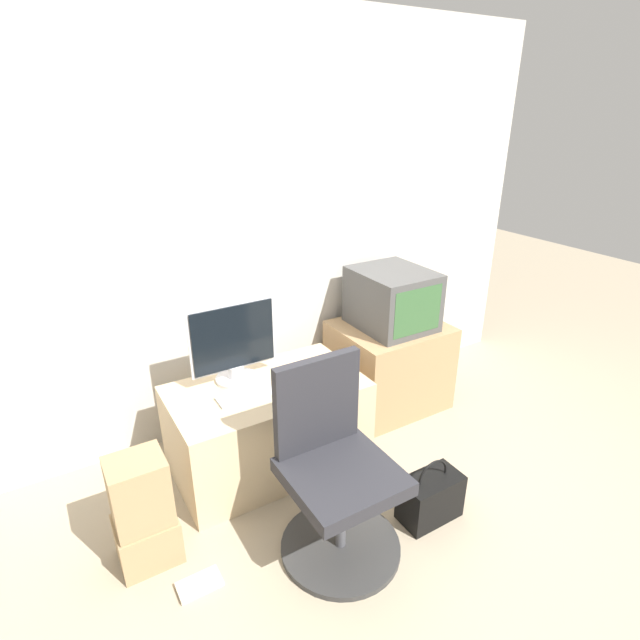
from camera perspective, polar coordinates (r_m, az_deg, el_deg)
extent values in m
plane|color=tan|center=(2.84, 6.36, -22.58)|extent=(12.00, 12.00, 0.00)
cube|color=beige|center=(3.20, -7.14, 9.98)|extent=(4.40, 0.05, 2.60)
cube|color=#CCB289|center=(3.06, -5.95, -11.83)|extent=(1.11, 0.64, 0.55)
cube|color=#A37F56|center=(3.64, 7.83, -5.08)|extent=(0.73, 0.63, 0.62)
cylinder|color=silver|center=(2.99, -9.53, -6.58)|extent=(0.24, 0.24, 0.02)
cylinder|color=silver|center=(2.97, -9.59, -5.84)|extent=(0.09, 0.09, 0.07)
cube|color=silver|center=(2.87, -9.93, -1.89)|extent=(0.51, 0.01, 0.41)
cube|color=black|center=(2.87, -9.89, -1.94)|extent=(0.49, 0.02, 0.38)
cube|color=silver|center=(2.82, -8.45, -8.51)|extent=(0.32, 0.12, 0.01)
ellipsoid|color=black|center=(2.91, -4.63, -7.19)|extent=(0.07, 0.04, 0.03)
cube|color=#474747|center=(3.43, 8.22, 2.43)|extent=(0.47, 0.53, 0.40)
cube|color=#335B33|center=(3.25, 11.08, 1.00)|extent=(0.38, 0.01, 0.31)
cylinder|color=#333333|center=(2.72, 2.35, -24.41)|extent=(0.59, 0.59, 0.03)
cylinder|color=#4C4C51|center=(2.57, 2.43, -21.28)|extent=(0.05, 0.05, 0.39)
cube|color=#28282D|center=(2.42, 2.53, -17.43)|extent=(0.50, 0.50, 0.07)
cube|color=#28282D|center=(2.41, -0.32, -9.48)|extent=(0.45, 0.05, 0.48)
cube|color=#A3845B|center=(2.74, -19.07, -22.52)|extent=(0.28, 0.25, 0.23)
cube|color=#A3845B|center=(2.55, -19.96, -17.93)|extent=(0.26, 0.22, 0.34)
cube|color=black|center=(2.85, 12.49, -19.19)|extent=(0.33, 0.18, 0.25)
torus|color=black|center=(2.76, 12.76, -17.01)|extent=(0.19, 0.01, 0.19)
cube|color=beige|center=(2.64, -13.61, -27.30)|extent=(0.20, 0.11, 0.02)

